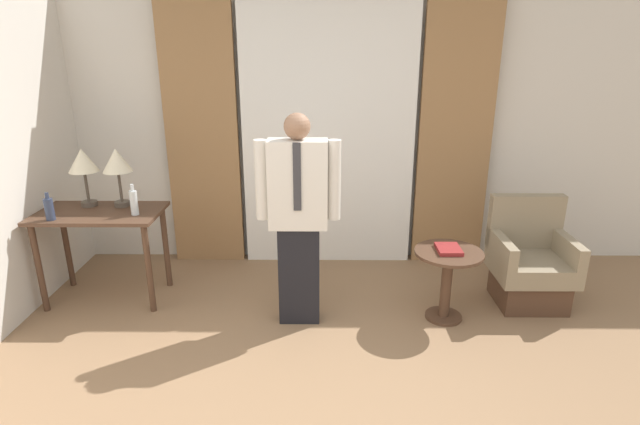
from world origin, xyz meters
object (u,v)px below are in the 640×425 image
(bottle_by_lamp, at_px, (134,202))
(side_table, at_px, (447,273))
(person, at_px, (298,214))
(armchair, at_px, (529,266))
(bottle_near_edge, at_px, (49,209))
(desk, at_px, (101,227))
(book, at_px, (449,249))
(table_lamp_left, at_px, (83,163))
(table_lamp_right, at_px, (117,163))

(bottle_by_lamp, distance_m, side_table, 2.55)
(bottle_by_lamp, distance_m, person, 1.36)
(person, height_order, armchair, person)
(bottle_near_edge, bearing_deg, desk, 35.70)
(bottle_near_edge, relative_size, side_table, 0.38)
(bottle_near_edge, relative_size, armchair, 0.25)
(bottle_by_lamp, distance_m, armchair, 3.30)
(bottle_by_lamp, relative_size, side_table, 0.44)
(desk, bearing_deg, bottle_near_edge, -144.30)
(armchair, height_order, book, armchair)
(person, bearing_deg, bottle_by_lamp, 168.30)
(armchair, xyz_separation_m, book, (-0.76, -0.28, 0.27))
(bottle_near_edge, distance_m, person, 1.95)
(book, bearing_deg, table_lamp_left, 171.10)
(person, distance_m, book, 1.19)
(table_lamp_left, bearing_deg, armchair, -2.85)
(table_lamp_right, bearing_deg, person, -18.24)
(side_table, bearing_deg, table_lamp_right, 170.00)
(table_lamp_right, distance_m, side_table, 2.82)
(desk, height_order, table_lamp_left, table_lamp_left)
(bottle_near_edge, bearing_deg, book, -2.00)
(table_lamp_left, bearing_deg, bottle_by_lamp, -25.56)
(book, bearing_deg, side_table, -70.22)
(table_lamp_left, height_order, table_lamp_right, same)
(table_lamp_right, distance_m, book, 2.77)
(bottle_by_lamp, bearing_deg, armchair, 0.70)
(table_lamp_left, xyz_separation_m, bottle_by_lamp, (0.47, -0.22, -0.27))
(table_lamp_right, distance_m, armchair, 3.54)
(bottle_near_edge, bearing_deg, armchair, 2.51)
(book, bearing_deg, person, -178.13)
(table_lamp_right, xyz_separation_m, bottle_by_lamp, (0.19, -0.22, -0.27))
(desk, distance_m, side_table, 2.85)
(bottle_by_lamp, height_order, person, person)
(armchair, bearing_deg, side_table, -159.39)
(table_lamp_right, height_order, armchair, table_lamp_right)
(table_lamp_right, relative_size, bottle_by_lamp, 1.94)
(desk, xyz_separation_m, bottle_by_lamp, (0.33, -0.08, 0.24))
(table_lamp_left, distance_m, book, 3.04)
(person, bearing_deg, armchair, 9.33)
(bottle_by_lamp, bearing_deg, side_table, -5.67)
(desk, distance_m, bottle_by_lamp, 0.41)
(bottle_near_edge, distance_m, side_table, 3.14)
(table_lamp_left, distance_m, side_table, 3.09)
(person, xyz_separation_m, side_table, (1.16, 0.03, -0.50))
(person, xyz_separation_m, book, (1.15, 0.04, -0.30))
(desk, distance_m, person, 1.71)
(desk, distance_m, table_lamp_right, 0.55)
(bottle_near_edge, height_order, book, bottle_near_edge)
(side_table, bearing_deg, bottle_near_edge, 177.83)
(table_lamp_left, height_order, person, person)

